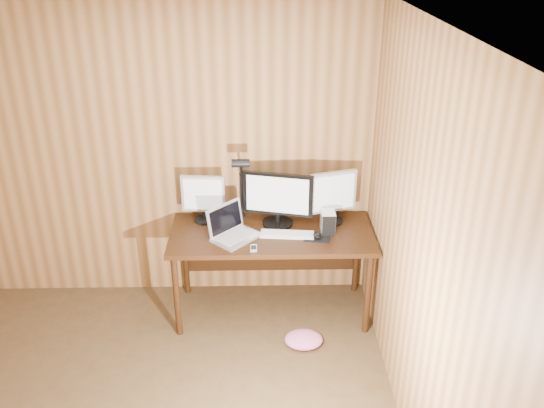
{
  "coord_description": "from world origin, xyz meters",
  "views": [
    {
      "loc": [
        0.85,
        -2.35,
        2.92
      ],
      "look_at": [
        0.93,
        1.58,
        1.02
      ],
      "focal_mm": 38.0,
      "sensor_mm": 36.0,
      "label": 1
    }
  ],
  "objects_px": {
    "monitor_center": "(278,198)",
    "phone": "(254,248)",
    "laptop": "(232,229)",
    "monitor_left": "(203,197)",
    "monitor_right": "(333,196)",
    "hard_drive": "(328,222)",
    "keyboard": "(287,234)",
    "speaker": "(336,214)",
    "desk_lamp": "(241,179)",
    "desk": "(272,241)",
    "mouse": "(317,235)"
  },
  "relations": [
    {
      "from": "monitor_right",
      "to": "keyboard",
      "type": "bearing_deg",
      "value": -166.7
    },
    {
      "from": "desk",
      "to": "hard_drive",
      "type": "height_order",
      "value": "hard_drive"
    },
    {
      "from": "hard_drive",
      "to": "speaker",
      "type": "bearing_deg",
      "value": 65.58
    },
    {
      "from": "monitor_right",
      "to": "hard_drive",
      "type": "bearing_deg",
      "value": -124.8
    },
    {
      "from": "monitor_center",
      "to": "phone",
      "type": "height_order",
      "value": "monitor_center"
    },
    {
      "from": "hard_drive",
      "to": "speaker",
      "type": "height_order",
      "value": "hard_drive"
    },
    {
      "from": "monitor_left",
      "to": "mouse",
      "type": "distance_m",
      "value": 0.96
    },
    {
      "from": "mouse",
      "to": "speaker",
      "type": "relative_size",
      "value": 0.92
    },
    {
      "from": "monitor_center",
      "to": "phone",
      "type": "bearing_deg",
      "value": -102.51
    },
    {
      "from": "keyboard",
      "to": "desk_lamp",
      "type": "bearing_deg",
      "value": 150.87
    },
    {
      "from": "monitor_left",
      "to": "monitor_right",
      "type": "distance_m",
      "value": 1.04
    },
    {
      "from": "mouse",
      "to": "phone",
      "type": "distance_m",
      "value": 0.52
    },
    {
      "from": "phone",
      "to": "mouse",
      "type": "bearing_deg",
      "value": 17.37
    },
    {
      "from": "monitor_center",
      "to": "phone",
      "type": "relative_size",
      "value": 5.65
    },
    {
      "from": "desk",
      "to": "mouse",
      "type": "relative_size",
      "value": 14.94
    },
    {
      "from": "monitor_center",
      "to": "mouse",
      "type": "height_order",
      "value": "monitor_center"
    },
    {
      "from": "desk_lamp",
      "to": "monitor_right",
      "type": "bearing_deg",
      "value": -9.86
    },
    {
      "from": "laptop",
      "to": "keyboard",
      "type": "distance_m",
      "value": 0.43
    },
    {
      "from": "phone",
      "to": "speaker",
      "type": "distance_m",
      "value": 0.81
    },
    {
      "from": "monitor_center",
      "to": "laptop",
      "type": "relative_size",
      "value": 1.28
    },
    {
      "from": "monitor_right",
      "to": "desk",
      "type": "bearing_deg",
      "value": 173.38
    },
    {
      "from": "hard_drive",
      "to": "monitor_center",
      "type": "bearing_deg",
      "value": 160.43
    },
    {
      "from": "hard_drive",
      "to": "phone",
      "type": "bearing_deg",
      "value": -156.14
    },
    {
      "from": "phone",
      "to": "speaker",
      "type": "height_order",
      "value": "speaker"
    },
    {
      "from": "monitor_center",
      "to": "speaker",
      "type": "bearing_deg",
      "value": 20.17
    },
    {
      "from": "monitor_center",
      "to": "laptop",
      "type": "height_order",
      "value": "monitor_center"
    },
    {
      "from": "monitor_left",
      "to": "laptop",
      "type": "relative_size",
      "value": 0.91
    },
    {
      "from": "laptop",
      "to": "desk_lamp",
      "type": "bearing_deg",
      "value": 26.63
    },
    {
      "from": "monitor_right",
      "to": "keyboard",
      "type": "relative_size",
      "value": 1.03
    },
    {
      "from": "hard_drive",
      "to": "mouse",
      "type": "bearing_deg",
      "value": -132.74
    },
    {
      "from": "keyboard",
      "to": "speaker",
      "type": "bearing_deg",
      "value": 36.78
    },
    {
      "from": "laptop",
      "to": "phone",
      "type": "xyz_separation_m",
      "value": [
        0.17,
        -0.19,
        -0.06
      ]
    },
    {
      "from": "keyboard",
      "to": "desk_lamp",
      "type": "xyz_separation_m",
      "value": [
        -0.35,
        0.24,
        0.36
      ]
    },
    {
      "from": "hard_drive",
      "to": "phone",
      "type": "relative_size",
      "value": 1.74
    },
    {
      "from": "mouse",
      "to": "desk_lamp",
      "type": "bearing_deg",
      "value": 173.41
    },
    {
      "from": "monitor_center",
      "to": "keyboard",
      "type": "relative_size",
      "value": 1.31
    },
    {
      "from": "monitor_right",
      "to": "speaker",
      "type": "relative_size",
      "value": 3.76
    },
    {
      "from": "desk_lamp",
      "to": "monitor_center",
      "type": "bearing_deg",
      "value": -18.06
    },
    {
      "from": "monitor_left",
      "to": "desk_lamp",
      "type": "height_order",
      "value": "desk_lamp"
    },
    {
      "from": "monitor_center",
      "to": "laptop",
      "type": "xyz_separation_m",
      "value": [
        -0.36,
        -0.2,
        -0.17
      ]
    },
    {
      "from": "keyboard",
      "to": "phone",
      "type": "height_order",
      "value": "keyboard"
    },
    {
      "from": "keyboard",
      "to": "speaker",
      "type": "xyz_separation_m",
      "value": [
        0.41,
        0.25,
        0.05
      ]
    },
    {
      "from": "speaker",
      "to": "monitor_left",
      "type": "bearing_deg",
      "value": 179.57
    },
    {
      "from": "desk_lamp",
      "to": "desk",
      "type": "bearing_deg",
      "value": -33.95
    },
    {
      "from": "desk",
      "to": "laptop",
      "type": "relative_size",
      "value": 3.66
    },
    {
      "from": "monitor_right",
      "to": "laptop",
      "type": "distance_m",
      "value": 0.85
    },
    {
      "from": "hard_drive",
      "to": "monitor_left",
      "type": "bearing_deg",
      "value": 168.39
    },
    {
      "from": "monitor_left",
      "to": "monitor_right",
      "type": "xyz_separation_m",
      "value": [
        1.04,
        -0.04,
        0.02
      ]
    },
    {
      "from": "mouse",
      "to": "hard_drive",
      "type": "height_order",
      "value": "hard_drive"
    },
    {
      "from": "monitor_left",
      "to": "phone",
      "type": "height_order",
      "value": "monitor_left"
    }
  ]
}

